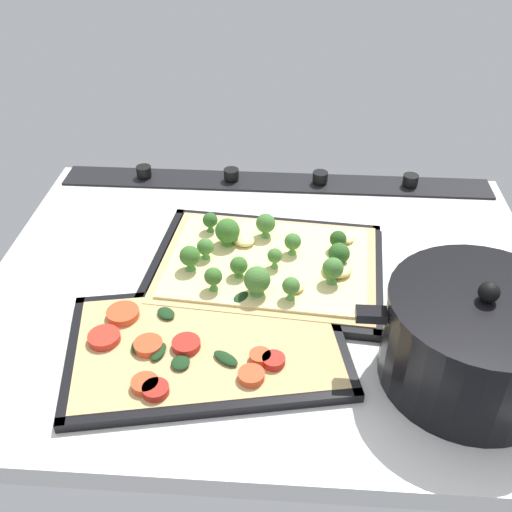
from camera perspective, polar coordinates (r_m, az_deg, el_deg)
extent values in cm
cube|color=silver|center=(89.98, 1.05, -3.24)|extent=(82.90, 66.54, 3.00)
cube|color=black|center=(113.57, 1.86, 7.09)|extent=(79.58, 7.00, 0.80)
cylinder|color=black|center=(115.00, 14.44, 7.03)|extent=(2.80, 2.80, 1.80)
cylinder|color=black|center=(113.03, 6.11, 7.49)|extent=(2.80, 2.80, 1.80)
cylinder|color=black|center=(113.47, -2.36, 7.80)|extent=(2.80, 2.80, 1.80)
cylinder|color=black|center=(116.29, -10.59, 7.93)|extent=(2.80, 2.80, 1.80)
cube|color=black|center=(91.11, 0.92, -1.25)|extent=(36.48, 29.09, 0.50)
cube|color=black|center=(101.02, 1.93, 3.20)|extent=(34.31, 4.17, 1.30)
cube|color=black|center=(81.37, -0.32, -6.34)|extent=(34.31, 4.17, 1.30)
cube|color=black|center=(90.62, 11.36, -2.01)|extent=(3.47, 26.22, 1.30)
cube|color=black|center=(94.08, -9.11, -0.10)|extent=(3.47, 26.22, 1.30)
cube|color=tan|center=(90.65, 0.93, -0.88)|extent=(33.88, 26.49, 1.00)
cube|color=#EFDB8C|center=(90.23, 0.93, -0.52)|extent=(31.13, 23.90, 0.40)
cone|color=#5B9F46|center=(88.28, -6.26, -1.05)|extent=(1.66, 1.66, 1.26)
sphere|color=#386B28|center=(87.23, -6.34, -0.13)|extent=(3.01, 3.01, 3.01)
cone|color=#68AD54|center=(83.76, 0.11, -3.27)|extent=(2.05, 2.05, 1.04)
sphere|color=#427533|center=(82.55, 0.11, -2.24)|extent=(3.73, 3.73, 3.73)
cone|color=#68AD54|center=(82.98, 3.30, -3.67)|extent=(1.36, 1.36, 1.29)
sphere|color=#427533|center=(81.98, 3.34, -2.83)|extent=(2.47, 2.47, 2.47)
cone|color=#68AD54|center=(90.74, -4.78, 0.14)|extent=(1.41, 1.41, 1.04)
sphere|color=#427533|center=(89.88, -4.82, 0.90)|extent=(2.56, 2.56, 2.56)
cone|color=#4D8B3F|center=(89.36, 7.78, -0.69)|extent=(1.74, 1.74, 1.20)
sphere|color=#2D5B23|center=(88.30, 7.88, 0.24)|extent=(3.16, 3.16, 3.16)
cone|color=#68AD54|center=(88.51, 1.78, -0.71)|extent=(1.21, 1.21, 1.24)
sphere|color=#427533|center=(87.65, 1.80, 0.04)|extent=(2.20, 2.20, 2.20)
cone|color=#5B9F46|center=(86.94, -1.63, -1.63)|extent=(1.42, 1.42, 0.90)
sphere|color=#386B28|center=(86.08, -1.64, -0.89)|extent=(2.58, 2.58, 2.58)
cone|color=#4D8B3F|center=(96.60, -4.33, 2.69)|extent=(1.32, 1.32, 1.15)
sphere|color=#2D5B23|center=(95.79, -4.37, 3.43)|extent=(2.41, 2.41, 2.41)
cone|color=#68AD54|center=(86.30, 7.21, -2.09)|extent=(1.66, 1.66, 1.36)
sphere|color=#427533|center=(85.20, 7.31, -1.14)|extent=(3.01, 3.01, 3.01)
cone|color=#5B9F46|center=(84.56, -4.04, -2.80)|extent=(1.40, 1.40, 1.33)
sphere|color=#386B28|center=(83.55, -4.08, -1.93)|extent=(2.55, 2.55, 2.55)
cone|color=#5B9F46|center=(93.46, -2.69, 1.43)|extent=(2.11, 2.11, 1.01)
sphere|color=#386B28|center=(92.37, -2.73, 2.42)|extent=(3.84, 3.84, 3.84)
cone|color=#427635|center=(92.91, 7.72, 0.86)|extent=(1.42, 1.42, 1.01)
sphere|color=#264C1C|center=(92.07, 7.79, 1.61)|extent=(2.58, 2.58, 2.58)
cone|color=#68AD54|center=(91.44, 3.47, 0.59)|extent=(1.40, 1.40, 1.20)
sphere|color=#427533|center=(90.54, 3.51, 1.39)|extent=(2.55, 2.55, 2.55)
cone|color=#68AD54|center=(95.06, 0.91, 2.23)|extent=(1.69, 1.69, 1.26)
sphere|color=#427533|center=(94.08, 0.92, 3.13)|extent=(3.07, 3.07, 3.07)
ellipsoid|color=#EFDB8C|center=(88.21, 7.69, -1.19)|extent=(5.97, 5.93, 1.53)
ellipsoid|color=#EFDB8C|center=(95.28, 8.59, 1.73)|extent=(2.63, 3.10, 1.04)
ellipsoid|color=#EFDB8C|center=(84.78, 3.86, -2.86)|extent=(2.86, 3.42, 1.05)
ellipsoid|color=#EFDB8C|center=(93.57, -1.24, 1.57)|extent=(5.03, 5.00, 1.37)
cube|color=black|center=(78.76, -4.61, -8.67)|extent=(38.97, 28.54, 0.50)
cube|color=black|center=(86.27, -5.05, -3.59)|extent=(34.95, 7.95, 1.30)
cube|color=black|center=(71.39, -4.10, -14.36)|extent=(34.95, 7.95, 1.30)
cube|color=black|center=(80.48, 7.70, -7.34)|extent=(5.42, 21.99, 1.30)
cube|color=black|center=(80.16, -17.06, -9.20)|extent=(5.42, 21.99, 1.30)
cube|color=tan|center=(78.27, -4.64, -8.31)|extent=(36.15, 25.72, 0.90)
cylinder|color=#D14723|center=(73.27, -10.48, -11.84)|extent=(3.25, 3.25, 1.00)
cylinder|color=#B22319|center=(74.69, 1.68, -9.87)|extent=(2.87, 2.87, 1.00)
cylinder|color=#B22319|center=(72.45, -9.49, -12.41)|extent=(3.15, 3.15, 1.00)
cylinder|color=red|center=(79.87, -14.20, -7.52)|extent=(4.12, 4.12, 1.00)
cylinder|color=#D14723|center=(82.77, -12.50, -5.37)|extent=(4.33, 4.33, 1.00)
cylinder|color=#B22319|center=(77.11, -6.63, -8.33)|extent=(3.62, 3.62, 1.00)
cylinder|color=#D14723|center=(75.12, 0.13, -9.51)|extent=(2.69, 2.69, 1.00)
cylinder|color=#D14723|center=(72.97, -0.46, -11.27)|extent=(3.22, 3.22, 1.00)
cylinder|color=#D14723|center=(77.67, -10.17, -8.35)|extent=(3.66, 3.66, 1.00)
ellipsoid|color=#193819|center=(75.16, -2.89, -9.65)|extent=(3.93, 3.46, 0.60)
ellipsoid|color=#193819|center=(83.55, -1.44, -3.95)|extent=(2.97, 3.38, 0.60)
ellipsoid|color=#193819|center=(78.14, -10.99, -8.23)|extent=(2.31, 3.45, 0.60)
ellipsoid|color=#193819|center=(75.11, -7.18, -10.01)|extent=(2.50, 2.68, 0.60)
ellipsoid|color=#193819|center=(81.96, -8.53, -5.38)|extent=(3.38, 3.35, 0.60)
ellipsoid|color=#193819|center=(76.84, -9.23, -8.92)|extent=(2.27, 3.45, 0.60)
cylinder|color=black|center=(75.91, 19.97, -7.71)|extent=(21.28, 21.28, 11.41)
cylinder|color=black|center=(72.03, 20.95, -4.18)|extent=(21.70, 21.70, 0.80)
sphere|color=black|center=(71.07, 21.23, -3.20)|extent=(2.40, 2.40, 2.40)
cube|color=black|center=(70.80, 10.86, -5.46)|extent=(3.60, 2.00, 1.20)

